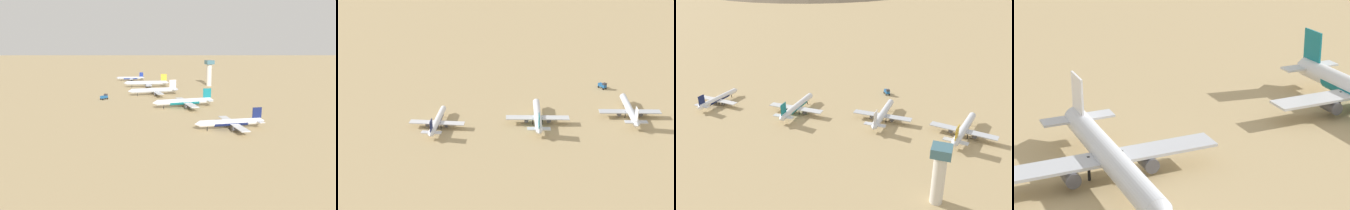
# 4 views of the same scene
# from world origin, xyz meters

# --- Properties ---
(ground_plane) EXTENTS (1800.00, 1800.00, 0.00)m
(ground_plane) POSITION_xyz_m (0.00, 0.00, 0.00)
(ground_plane) COLOR tan
(parked_jet_2) EXTENTS (39.77, 32.23, 11.49)m
(parked_jet_2) POSITION_xyz_m (2.90, -2.85, 3.87)
(parked_jet_2) COLOR silver
(parked_jet_2) RESTS_ON ground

